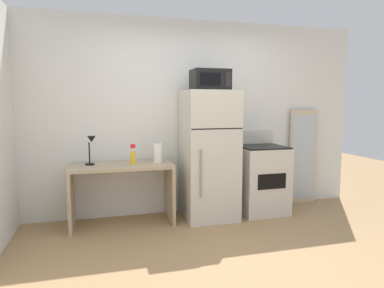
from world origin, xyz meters
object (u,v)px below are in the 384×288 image
object	(u,v)px
refrigerator	(209,155)
oven_range	(261,179)
microwave	(210,80)
desk	(122,182)
paper_towel_roll	(158,153)
spray_bottle	(133,156)
desk_lamp	(91,145)
leaning_mirror	(303,157)

from	to	relation	value
refrigerator	oven_range	bearing A→B (deg)	1.75
microwave	oven_range	size ratio (longest dim) A/B	0.42
desk	microwave	bearing A→B (deg)	-3.28
paper_towel_roll	oven_range	bearing A→B (deg)	-1.26
spray_bottle	oven_range	xyz separation A→B (m)	(1.74, 0.02, -0.38)
microwave	desk_lamp	bearing A→B (deg)	175.80
desk	refrigerator	bearing A→B (deg)	-2.19
oven_range	leaning_mirror	distance (m)	0.88
microwave	leaning_mirror	world-z (taller)	microwave
paper_towel_roll	leaning_mirror	size ratio (longest dim) A/B	0.17
desk	refrigerator	xyz separation A→B (m)	(1.11, -0.04, 0.30)
spray_bottle	desk_lamp	bearing A→B (deg)	169.90
spray_bottle	oven_range	distance (m)	1.78
refrigerator	oven_range	size ratio (longest dim) A/B	1.50
spray_bottle	leaning_mirror	world-z (taller)	leaning_mirror
desk_lamp	paper_towel_roll	size ratio (longest dim) A/B	1.47
desk_lamp	leaning_mirror	world-z (taller)	leaning_mirror
paper_towel_roll	microwave	world-z (taller)	microwave
microwave	oven_range	xyz separation A→B (m)	(0.76, 0.04, -1.32)
desk_lamp	spray_bottle	size ratio (longest dim) A/B	1.42
desk	leaning_mirror	bearing A→B (deg)	5.03
oven_range	refrigerator	bearing A→B (deg)	-178.25
refrigerator	spray_bottle	bearing A→B (deg)	-179.96
desk	desk_lamp	bearing A→B (deg)	172.93
desk_lamp	paper_towel_roll	world-z (taller)	desk_lamp
desk	refrigerator	distance (m)	1.15
leaning_mirror	microwave	bearing A→B (deg)	-169.19
paper_towel_roll	leaning_mirror	xyz separation A→B (m)	(2.23, 0.22, -0.17)
spray_bottle	oven_range	size ratio (longest dim) A/B	0.23
desk_lamp	oven_range	bearing A→B (deg)	-1.62
refrigerator	microwave	size ratio (longest dim) A/B	3.59
paper_towel_roll	leaning_mirror	bearing A→B (deg)	5.75
paper_towel_roll	spray_bottle	world-z (taller)	spray_bottle
paper_towel_roll	microwave	bearing A→B (deg)	-6.55
refrigerator	paper_towel_roll	bearing A→B (deg)	175.27
microwave	leaning_mirror	bearing A→B (deg)	10.81
paper_towel_roll	spray_bottle	distance (m)	0.32
desk	spray_bottle	xyz separation A→B (m)	(0.14, -0.04, 0.32)
refrigerator	oven_range	xyz separation A→B (m)	(0.76, 0.02, -0.36)
refrigerator	leaning_mirror	distance (m)	1.60
paper_towel_roll	desk	bearing A→B (deg)	-178.53
desk_lamp	leaning_mirror	xyz separation A→B (m)	(3.03, 0.19, -0.29)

